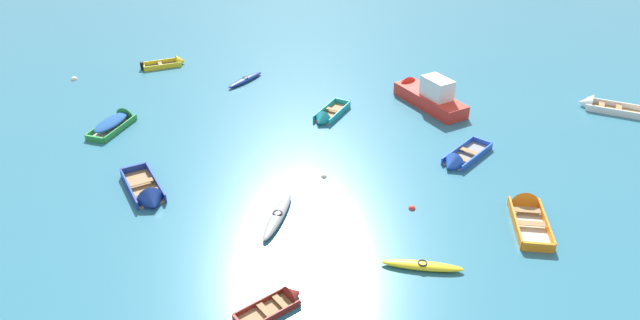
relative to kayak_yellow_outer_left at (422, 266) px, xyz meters
The scene contains 15 objects.
kayak_yellow_outer_left is the anchor object (origin of this frame).
rowboat_deep_blue_back_row_left 13.36m from the kayak_yellow_outer_left, 166.86° to the left, with size 3.48×3.96×1.26m.
motor_launch_red_cluster_outer 16.15m from the kayak_yellow_outer_left, 89.07° to the left, with size 5.03×5.74×2.33m.
rowboat_white_back_row_center 20.32m from the kayak_yellow_outer_left, 57.08° to the left, with size 4.12×2.33×1.23m.
kayak_grey_foreground_center 6.97m from the kayak_yellow_outer_left, 159.49° to the left, with size 0.96×3.79×0.36m.
rowboat_blue_far_right 8.90m from the kayak_yellow_outer_left, 77.80° to the left, with size 3.07×3.88×1.13m.
rowboat_maroon_back_row_right 5.85m from the kayak_yellow_outer_left, 151.74° to the right, with size 2.53×2.61×0.88m.
rowboat_orange_near_left 6.61m from the kayak_yellow_outer_left, 44.15° to the left, with size 1.54×4.04×1.29m.
rowboat_turquoise_near_camera 14.09m from the kayak_yellow_outer_left, 114.26° to the left, with size 2.11×3.64×1.03m.
rowboat_green_distant_center 20.78m from the kayak_yellow_outer_left, 150.25° to the left, with size 1.80×3.87×1.19m.
rowboat_yellow_midfield_left 27.43m from the kayak_yellow_outer_left, 132.46° to the left, with size 3.17×2.50×1.02m.
kayak_deep_blue_center 21.71m from the kayak_yellow_outer_left, 124.33° to the left, with size 1.98×3.36×0.33m.
mooring_buoy_between_boats_right 29.41m from the kayak_yellow_outer_left, 145.88° to the left, with size 0.45×0.45×0.45m, color silver.
mooring_buoy_trailing 8.06m from the kayak_yellow_outer_left, 128.03° to the left, with size 0.30×0.30×0.30m, color silver.
mooring_buoy_near_foreground 4.20m from the kayak_yellow_outer_left, 96.30° to the left, with size 0.33×0.33×0.33m, color red.
Camera 1 is at (3.95, -6.42, 15.53)m, focal length 32.02 mm.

